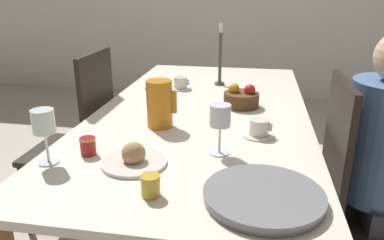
# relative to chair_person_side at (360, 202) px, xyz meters

# --- Properties ---
(ground_plane) EXTENTS (20.00, 20.00, 0.00)m
(ground_plane) POSITION_rel_chair_person_side_xyz_m (-0.68, 0.37, -0.52)
(ground_plane) COLOR beige
(dining_table) EXTENTS (1.01, 2.02, 0.75)m
(dining_table) POSITION_rel_chair_person_side_xyz_m (-0.68, 0.37, 0.14)
(dining_table) COLOR silver
(dining_table) RESTS_ON ground_plane
(chair_person_side) EXTENTS (0.42, 0.42, 1.00)m
(chair_person_side) POSITION_rel_chair_person_side_xyz_m (0.00, 0.00, 0.00)
(chair_person_side) COLOR black
(chair_person_side) RESTS_ON ground_plane
(chair_opposite) EXTENTS (0.42, 0.42, 1.00)m
(chair_opposite) POSITION_rel_chair_person_side_xyz_m (-1.36, 0.40, 0.00)
(chair_opposite) COLOR black
(chair_opposite) RESTS_ON ground_plane
(red_pitcher) EXTENTS (0.14, 0.11, 0.20)m
(red_pitcher) POSITION_rel_chair_person_side_xyz_m (-0.83, 0.10, 0.33)
(red_pitcher) COLOR orange
(red_pitcher) RESTS_ON dining_table
(wine_glass_water) EXTENTS (0.08, 0.08, 0.19)m
(wine_glass_water) POSITION_rel_chair_person_side_xyz_m (-0.55, -0.13, 0.36)
(wine_glass_water) COLOR white
(wine_glass_water) RESTS_ON dining_table
(wine_glass_juice) EXTENTS (0.08, 0.08, 0.19)m
(wine_glass_juice) POSITION_rel_chair_person_side_xyz_m (-1.12, -0.31, 0.37)
(wine_glass_juice) COLOR white
(wine_glass_juice) RESTS_ON dining_table
(teacup_near_person) EXTENTS (0.13, 0.13, 0.07)m
(teacup_near_person) POSITION_rel_chair_person_side_xyz_m (-0.41, 0.06, 0.26)
(teacup_near_person) COLOR silver
(teacup_near_person) RESTS_ON dining_table
(teacup_across) EXTENTS (0.13, 0.13, 0.07)m
(teacup_across) POSITION_rel_chair_person_side_xyz_m (-0.87, 0.72, 0.26)
(teacup_across) COLOR silver
(teacup_across) RESTS_ON dining_table
(serving_tray) EXTENTS (0.34, 0.34, 0.03)m
(serving_tray) POSITION_rel_chair_person_side_xyz_m (-0.39, -0.43, 0.24)
(serving_tray) COLOR gray
(serving_tray) RESTS_ON dining_table
(bread_plate) EXTENTS (0.23, 0.23, 0.08)m
(bread_plate) POSITION_rel_chair_person_side_xyz_m (-0.82, -0.27, 0.25)
(bread_plate) COLOR silver
(bread_plate) RESTS_ON dining_table
(jam_jar_amber) EXTENTS (0.06, 0.06, 0.06)m
(jam_jar_amber) POSITION_rel_chair_person_side_xyz_m (-0.71, -0.46, 0.26)
(jam_jar_amber) COLOR gold
(jam_jar_amber) RESTS_ON dining_table
(jam_jar_red) EXTENTS (0.06, 0.06, 0.06)m
(jam_jar_red) POSITION_rel_chair_person_side_xyz_m (-1.01, -0.22, 0.26)
(jam_jar_red) COLOR #A81E1E
(jam_jar_red) RESTS_ON dining_table
(fruit_bowl) EXTENTS (0.18, 0.18, 0.12)m
(fruit_bowl) POSITION_rel_chair_person_side_xyz_m (-0.50, 0.44, 0.27)
(fruit_bowl) COLOR brown
(fruit_bowl) RESTS_ON dining_table
(candlestick_tall) EXTENTS (0.06, 0.06, 0.36)m
(candlestick_tall) POSITION_rel_chair_person_side_xyz_m (-0.65, 0.86, 0.37)
(candlestick_tall) COLOR #4C4238
(candlestick_tall) RESTS_ON dining_table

